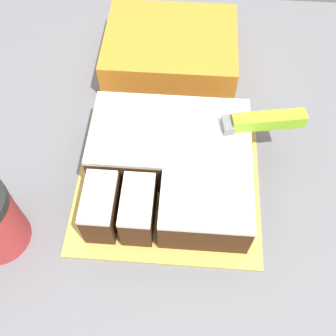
{
  "coord_description": "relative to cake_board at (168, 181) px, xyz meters",
  "views": [
    {
      "loc": [
        0.02,
        -0.26,
        1.5
      ],
      "look_at": [
        -0.01,
        0.06,
        0.99
      ],
      "focal_mm": 42.0,
      "sensor_mm": 36.0,
      "label": 1
    }
  ],
  "objects": [
    {
      "name": "knife",
      "position": [
        0.11,
        0.06,
        0.09
      ],
      "size": [
        0.31,
        0.08,
        0.02
      ],
      "rotation": [
        0.0,
        0.0,
        3.31
      ],
      "color": "silver",
      "rests_on": "cake"
    },
    {
      "name": "countertop",
      "position": [
        0.01,
        -0.06,
        -0.48
      ],
      "size": [
        1.4,
        1.1,
        0.95
      ],
      "color": "slate",
      "rests_on": "ground_plane"
    },
    {
      "name": "cake",
      "position": [
        0.0,
        0.0,
        0.04
      ],
      "size": [
        0.25,
        0.23,
        0.07
      ],
      "color": "#472814",
      "rests_on": "cake_board"
    },
    {
      "name": "storage_box",
      "position": [
        -0.01,
        0.27,
        0.03
      ],
      "size": [
        0.25,
        0.2,
        0.07
      ],
      "color": "orange",
      "rests_on": "countertop"
    },
    {
      "name": "cake_board",
      "position": [
        0.0,
        0.0,
        0.0
      ],
      "size": [
        0.29,
        0.28,
        0.01
      ],
      "color": "gold",
      "rests_on": "countertop"
    },
    {
      "name": "ground_plane",
      "position": [
        0.01,
        -0.06,
        -0.95
      ],
      "size": [
        8.0,
        8.0,
        0.0
      ],
      "primitive_type": "plane",
      "color": "#4C4742"
    }
  ]
}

